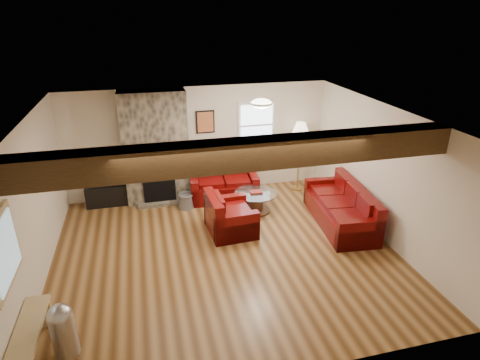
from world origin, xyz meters
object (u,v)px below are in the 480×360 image
object	(u,v)px
sofa_three	(340,205)
tv_cabinet	(109,194)
television	(106,176)
armchair_red	(231,213)
floor_lamp	(300,133)
loveseat	(224,182)
coffee_table	(256,202)

from	to	relation	value
sofa_three	tv_cabinet	distance (m)	5.04
sofa_three	television	world-z (taller)	television
armchair_red	television	xyz separation A→B (m)	(-2.38, 1.82, 0.29)
floor_lamp	television	bearing A→B (deg)	176.88
armchair_red	sofa_three	bearing A→B (deg)	-99.24
loveseat	tv_cabinet	xyz separation A→B (m)	(-2.56, 0.30, -0.17)
tv_cabinet	floor_lamp	size ratio (longest dim) A/B	0.57
sofa_three	armchair_red	xyz separation A→B (m)	(-2.21, 0.23, -0.01)
loveseat	armchair_red	distance (m)	1.53
sofa_three	coffee_table	bearing A→B (deg)	-115.53
sofa_three	armchair_red	world-z (taller)	sofa_three
armchair_red	television	distance (m)	3.01
television	floor_lamp	distance (m)	4.47
armchair_red	tv_cabinet	world-z (taller)	armchair_red
armchair_red	coffee_table	bearing A→B (deg)	-49.13
armchair_red	floor_lamp	world-z (taller)	floor_lamp
television	floor_lamp	bearing A→B (deg)	-3.12
sofa_three	tv_cabinet	bearing A→B (deg)	-108.17
loveseat	television	bearing A→B (deg)	178.25
tv_cabinet	sofa_three	bearing A→B (deg)	-24.07
armchair_red	floor_lamp	distance (m)	2.76
loveseat	sofa_three	bearing A→B (deg)	-35.86
sofa_three	armchair_red	size ratio (longest dim) A/B	2.13
loveseat	tv_cabinet	distance (m)	2.59
sofa_three	loveseat	distance (m)	2.68
loveseat	coffee_table	distance (m)	1.00
loveseat	floor_lamp	distance (m)	2.10
loveseat	television	distance (m)	2.60
armchair_red	floor_lamp	bearing A→B (deg)	-55.29
sofa_three	tv_cabinet	xyz separation A→B (m)	(-4.60, 2.05, -0.17)
coffee_table	floor_lamp	xyz separation A→B (m)	(1.32, 0.89, 1.19)
sofa_three	floor_lamp	xyz separation A→B (m)	(-0.19, 1.81, 1.01)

